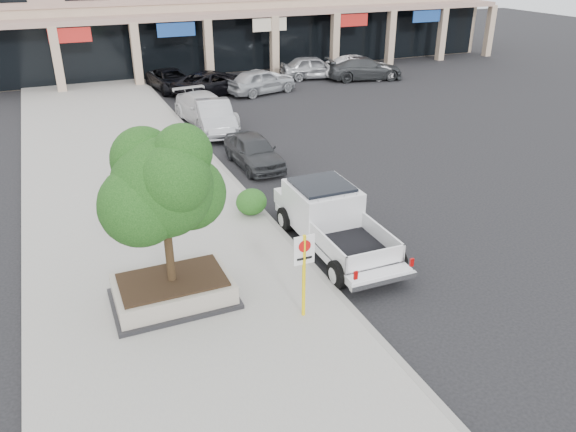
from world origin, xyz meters
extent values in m
plane|color=black|center=(0.00, 0.00, 0.00)|extent=(120.00, 120.00, 0.00)
cube|color=gray|center=(-5.50, 6.00, 0.07)|extent=(8.00, 52.00, 0.15)
cube|color=gray|center=(-1.55, 6.00, 0.07)|extent=(0.20, 52.00, 0.15)
cube|color=tan|center=(8.00, 34.00, 4.50)|extent=(40.00, 10.00, 9.00)
cube|color=#A17D71|center=(8.00, 27.90, 4.30)|extent=(40.00, 2.20, 0.35)
cube|color=tan|center=(28.00, 27.05, 2.10)|extent=(0.55, 0.55, 4.20)
cube|color=black|center=(8.00, 28.95, 2.00)|extent=(39.20, 0.08, 3.90)
cube|color=black|center=(-5.74, 0.26, 0.21)|extent=(3.20, 2.20, 0.12)
cube|color=gray|center=(-5.74, 0.26, 0.52)|extent=(3.00, 2.00, 0.50)
cube|color=black|center=(-5.74, 0.26, 0.80)|extent=(2.70, 1.70, 0.06)
cylinder|color=black|center=(-5.74, 0.26, 1.93)|extent=(0.22, 0.22, 2.20)
sphere|color=black|center=(-5.74, 0.26, 3.43)|extent=(2.50, 2.50, 2.50)
sphere|color=black|center=(-5.04, 0.56, 3.03)|extent=(1.90, 1.90, 1.90)
sphere|color=black|center=(-6.04, 0.76, 4.03)|extent=(1.60, 1.60, 1.60)
cylinder|color=yellow|center=(-2.84, -1.68, 1.30)|extent=(0.09, 0.09, 2.30)
cube|color=white|center=(-2.84, -1.68, 2.05)|extent=(0.55, 0.03, 0.78)
cylinder|color=red|center=(-2.84, -1.71, 2.17)|extent=(0.32, 0.02, 0.32)
ellipsoid|color=#204814|center=(-2.01, 4.50, 0.62)|extent=(1.10, 0.99, 0.93)
imported|color=#2C2E31|center=(-0.14, 9.36, 0.70)|extent=(1.76, 4.14, 1.40)
imported|color=#9FA1A7|center=(-0.25, 14.90, 0.79)|extent=(2.29, 4.97, 1.58)
imported|color=silver|center=(-0.25, 16.62, 0.77)|extent=(2.73, 5.52, 1.54)
imported|color=black|center=(-0.23, 24.92, 0.69)|extent=(2.87, 5.21, 1.38)
imported|color=#A8ACB0|center=(4.93, 21.77, 0.81)|extent=(5.06, 3.05, 1.61)
imported|color=white|center=(5.48, 22.50, 0.66)|extent=(4.25, 2.87, 1.32)
imported|color=#2C2F31|center=(13.24, 22.84, 0.79)|extent=(5.83, 3.37, 1.59)
imported|color=black|center=(2.00, 22.64, 0.78)|extent=(6.18, 4.71, 1.56)
imported|color=#999CA1|center=(10.02, 24.58, 0.81)|extent=(5.03, 2.73, 1.62)
imported|color=silver|center=(12.98, 23.17, 0.79)|extent=(5.05, 3.50, 1.58)
camera|label=1|loc=(-7.89, -12.44, 8.69)|focal=35.00mm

